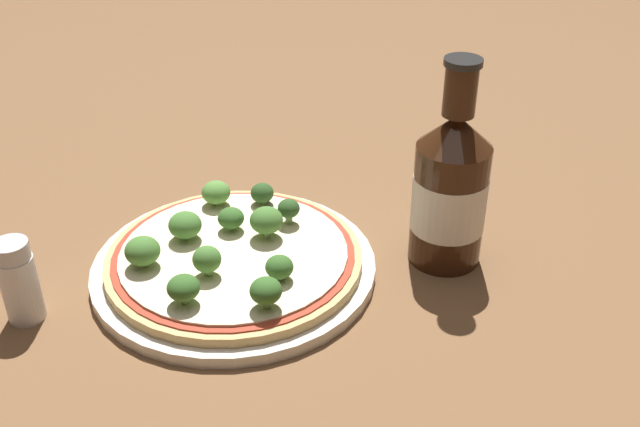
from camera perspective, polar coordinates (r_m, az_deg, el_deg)
The scene contains 16 objects.
ground_plane at distance 0.74m, azimuth -4.87°, elevation -3.71°, with size 3.00×3.00×0.00m, color brown.
plate at distance 0.73m, azimuth -6.53°, elevation -4.05°, with size 0.27×0.27×0.01m.
pizza at distance 0.72m, azimuth -6.55°, elevation -3.30°, with size 0.25×0.25×0.01m.
broccoli_floret_0 at distance 0.68m, azimuth -8.61°, elevation -3.49°, with size 0.03×0.03×0.03m.
broccoli_floret_1 at distance 0.64m, azimuth -4.15°, elevation -5.91°, with size 0.03×0.03×0.03m.
broccoli_floret_2 at distance 0.70m, azimuth -13.37°, elevation -2.80°, with size 0.03×0.03×0.03m.
broccoli_floret_3 at distance 0.67m, azimuth -3.12°, elevation -4.11°, with size 0.03×0.03×0.02m.
broccoli_floret_4 at distance 0.78m, azimuth -4.43°, elevation 1.56°, with size 0.02×0.02×0.02m.
broccoli_floret_5 at distance 0.65m, azimuth -10.36°, elevation -5.60°, with size 0.03×0.03×0.03m.
broccoli_floret_6 at distance 0.75m, azimuth -2.40°, elevation 0.35°, with size 0.02×0.02×0.03m.
broccoli_floret_7 at distance 0.74m, azimuth -6.80°, elevation -0.36°, with size 0.03×0.03×0.02m.
broccoli_floret_8 at distance 0.78m, azimuth -7.93°, elevation 1.60°, with size 0.03×0.03×0.03m.
broccoli_floret_9 at distance 0.73m, azimuth -10.25°, elevation -0.88°, with size 0.03×0.03×0.03m.
broccoli_floret_10 at distance 0.72m, azimuth -4.11°, elevation -0.53°, with size 0.03×0.03×0.03m.
beer_bottle at distance 0.72m, azimuth 9.88°, elevation 1.87°, with size 0.07×0.07×0.21m.
pepper_shaker at distance 0.70m, azimuth -21.95°, elevation -4.84°, with size 0.03×0.03×0.08m.
Camera 1 is at (0.24, -0.56, 0.43)m, focal length 42.00 mm.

